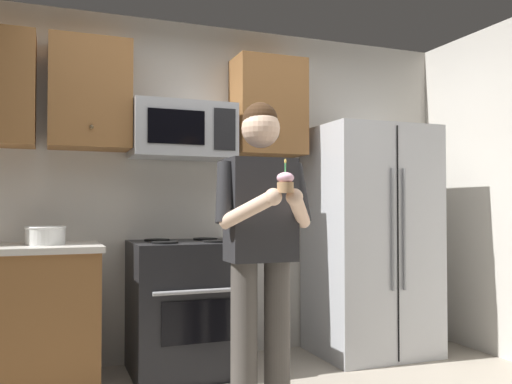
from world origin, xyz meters
The scene contains 8 objects.
wall_back centered at (0.00, 1.75, 1.30)m, with size 4.40×0.10×2.60m, color beige.
oven_range centered at (-0.15, 1.36, 0.46)m, with size 0.76×0.70×0.93m.
microwave centered at (-0.15, 1.48, 1.72)m, with size 0.74×0.41×0.40m.
refrigerator centered at (1.35, 1.32, 0.90)m, with size 0.90×0.75×1.80m.
cabinet_row_upper centered at (-0.72, 1.53, 1.95)m, with size 2.78×0.36×0.76m.
bowl_large_white centered at (-1.08, 1.38, 0.98)m, with size 0.26×0.26×0.12m.
person centered at (0.06, 0.43, 1.00)m, with size 0.60×0.48×1.76m.
cupcake centered at (0.06, 0.10, 1.29)m, with size 0.09×0.09×0.17m.
Camera 1 is at (-1.06, -2.40, 1.17)m, focal length 37.95 mm.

